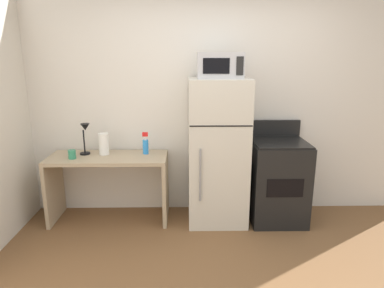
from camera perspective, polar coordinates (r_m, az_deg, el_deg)
name	(u,v)px	position (r m, az deg, el deg)	size (l,w,h in m)	color
wall_back_white	(217,102)	(3.98, 4.17, 7.05)	(5.00, 0.10, 2.60)	silver
desk	(109,175)	(3.92, -13.76, -5.00)	(1.30, 0.53, 0.75)	tan
desk_lamp	(85,134)	(3.92, -17.50, 1.67)	(0.14, 0.12, 0.35)	black
spray_bottle	(146,145)	(3.84, -7.79, -0.21)	(0.06, 0.06, 0.25)	#2D8CEA
paper_towel_roll	(104,144)	(3.90, -14.58, 0.00)	(0.11, 0.11, 0.24)	white
coffee_mug	(72,154)	(3.86, -19.47, -1.65)	(0.08, 0.08, 0.10)	#338C66
refrigerator	(218,152)	(3.73, 4.34, -1.36)	(0.64, 0.61, 1.59)	beige
microwave	(220,65)	(3.57, 4.67, 13.00)	(0.46, 0.35, 0.26)	#B7B7BC
oven_range	(277,180)	(3.95, 14.10, -5.92)	(0.60, 0.61, 1.10)	black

